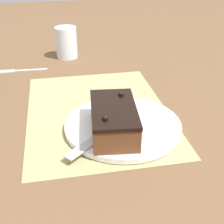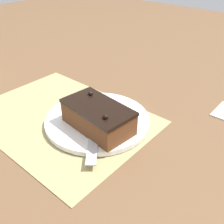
# 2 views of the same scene
# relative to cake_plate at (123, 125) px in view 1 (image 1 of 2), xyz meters

# --- Properties ---
(ground_plane) EXTENTS (3.00, 3.00, 0.00)m
(ground_plane) POSITION_rel_cake_plate_xyz_m (0.09, 0.04, -0.01)
(ground_plane) COLOR brown
(placemat_woven) EXTENTS (0.46, 0.34, 0.00)m
(placemat_woven) POSITION_rel_cake_plate_xyz_m (0.09, 0.04, -0.01)
(placemat_woven) COLOR tan
(placemat_woven) RESTS_ON ground_plane
(cake_plate) EXTENTS (0.26, 0.26, 0.01)m
(cake_plate) POSITION_rel_cake_plate_xyz_m (0.00, 0.00, 0.00)
(cake_plate) COLOR white
(cake_plate) RESTS_ON placemat_woven
(chocolate_cake) EXTENTS (0.18, 0.11, 0.07)m
(chocolate_cake) POSITION_rel_cake_plate_xyz_m (-0.03, 0.03, 0.04)
(chocolate_cake) COLOR brown
(chocolate_cake) RESTS_ON cake_plate
(serving_knife) EXTENTS (0.15, 0.17, 0.01)m
(serving_knife) POSITION_rel_cake_plate_xyz_m (-0.02, 0.02, 0.01)
(serving_knife) COLOR black
(serving_knife) RESTS_ON cake_plate
(drinking_glass) EXTENTS (0.07, 0.07, 0.11)m
(drinking_glass) POSITION_rel_cake_plate_xyz_m (0.50, 0.09, 0.04)
(drinking_glass) COLOR white
(drinking_glass) RESTS_ON ground_plane
(dessert_fork) EXTENTS (0.02, 0.15, 0.01)m
(dessert_fork) POSITION_rel_cake_plate_xyz_m (0.40, 0.25, -0.01)
(dessert_fork) COLOR #B7BABF
(dessert_fork) RESTS_ON ground_plane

